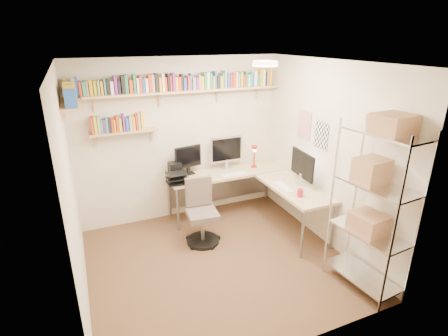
# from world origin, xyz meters

# --- Properties ---
(ground) EXTENTS (3.20, 3.20, 0.00)m
(ground) POSITION_xyz_m (0.00, 0.00, 0.00)
(ground) COLOR #4B2B20
(ground) RESTS_ON ground
(room_shell) EXTENTS (3.24, 3.04, 2.52)m
(room_shell) POSITION_xyz_m (0.00, 0.00, 1.55)
(room_shell) COLOR #C3B39F
(room_shell) RESTS_ON ground
(wall_shelves) EXTENTS (3.12, 1.09, 0.80)m
(wall_shelves) POSITION_xyz_m (-0.40, 1.30, 2.02)
(wall_shelves) COLOR tan
(wall_shelves) RESTS_ON ground
(corner_desk) EXTENTS (1.96, 1.91, 1.27)m
(corner_desk) POSITION_xyz_m (0.70, 0.97, 0.73)
(corner_desk) COLOR beige
(corner_desk) RESTS_ON ground
(office_chair) EXTENTS (0.49, 0.50, 0.93)m
(office_chair) POSITION_xyz_m (-0.02, 0.57, 0.39)
(office_chair) COLOR black
(office_chair) RESTS_ON ground
(wire_rack) EXTENTS (0.49, 0.88, 2.06)m
(wire_rack) POSITION_xyz_m (1.36, -1.09, 1.28)
(wire_rack) COLOR silver
(wire_rack) RESTS_ON ground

